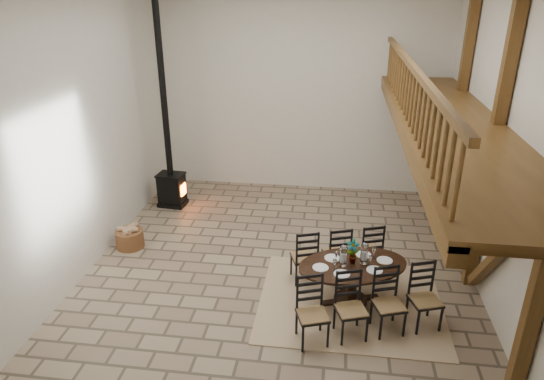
# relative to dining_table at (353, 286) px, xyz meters

# --- Properties ---
(ground) EXTENTS (8.00, 8.00, 0.00)m
(ground) POSITION_rel_dining_table_xyz_m (-1.32, 0.95, -0.38)
(ground) COLOR #8B785D
(ground) RESTS_ON ground
(room_shell) EXTENTS (7.02, 8.02, 5.01)m
(room_shell) POSITION_rel_dining_table_xyz_m (-0.13, 0.95, 2.63)
(room_shell) COLOR beige
(room_shell) RESTS_ON ground
(rug) EXTENTS (3.00, 2.50, 0.02)m
(rug) POSITION_rel_dining_table_xyz_m (-0.03, 0.08, -0.37)
(rug) COLOR tan
(rug) RESTS_ON ground
(dining_table) EXTENTS (2.46, 2.51, 1.16)m
(dining_table) POSITION_rel_dining_table_xyz_m (0.00, 0.00, 0.00)
(dining_table) COLOR black
(dining_table) RESTS_ON ground
(wood_stove) EXTENTS (0.66, 0.53, 5.00)m
(wood_stove) POSITION_rel_dining_table_xyz_m (-4.18, 3.38, 0.76)
(wood_stove) COLOR black
(wood_stove) RESTS_ON ground
(log_basket) EXTENTS (0.55, 0.55, 0.46)m
(log_basket) POSITION_rel_dining_table_xyz_m (-4.40, 1.35, -0.19)
(log_basket) COLOR brown
(log_basket) RESTS_ON ground
(log_stack) EXTENTS (0.39, 0.40, 0.24)m
(log_stack) POSITION_rel_dining_table_xyz_m (-4.45, 1.37, -0.26)
(log_stack) COLOR tan
(log_stack) RESTS_ON ground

